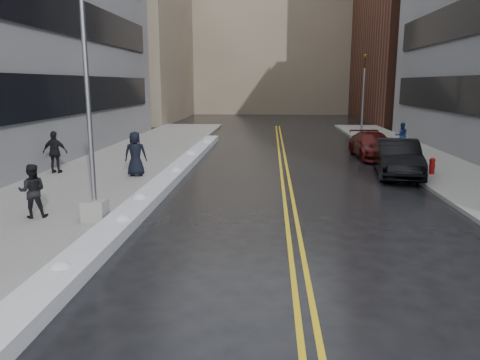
% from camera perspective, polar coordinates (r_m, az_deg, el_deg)
% --- Properties ---
extents(ground, '(160.00, 160.00, 0.00)m').
position_cam_1_polar(ground, '(11.84, -5.39, -8.63)').
color(ground, black).
rests_on(ground, ground).
extents(sidewalk_west, '(5.50, 50.00, 0.15)m').
position_cam_1_polar(sidewalk_west, '(22.64, -15.85, 1.01)').
color(sidewalk_west, gray).
rests_on(sidewalk_west, ground).
extents(sidewalk_east, '(4.00, 50.00, 0.15)m').
position_cam_1_polar(sidewalk_east, '(22.85, 24.66, 0.48)').
color(sidewalk_east, gray).
rests_on(sidewalk_east, ground).
extents(lane_line_left, '(0.12, 50.00, 0.01)m').
position_cam_1_polar(lane_line_left, '(21.36, 5.10, 0.60)').
color(lane_line_left, gold).
rests_on(lane_line_left, ground).
extents(lane_line_right, '(0.12, 50.00, 0.01)m').
position_cam_1_polar(lane_line_right, '(21.37, 5.91, 0.59)').
color(lane_line_right, gold).
rests_on(lane_line_right, ground).
extents(snow_ridge, '(0.90, 30.00, 0.34)m').
position_cam_1_polar(snow_ridge, '(19.82, -8.77, 0.13)').
color(snow_ridge, silver).
rests_on(snow_ridge, ground).
extents(building_west_far, '(14.00, 22.00, 18.00)m').
position_cam_1_polar(building_west_far, '(57.82, -14.27, 16.23)').
color(building_west_far, gray).
rests_on(building_west_far, ground).
extents(building_far, '(36.00, 16.00, 22.00)m').
position_cam_1_polar(building_far, '(71.29, 4.06, 17.24)').
color(building_far, gray).
rests_on(building_far, ground).
extents(lamppost, '(0.65, 0.65, 7.62)m').
position_cam_1_polar(lamppost, '(14.02, -17.76, 4.72)').
color(lamppost, gray).
rests_on(lamppost, sidewalk_west).
extents(fire_hydrant, '(0.26, 0.26, 0.73)m').
position_cam_1_polar(fire_hydrant, '(22.43, 22.37, 1.71)').
color(fire_hydrant, maroon).
rests_on(fire_hydrant, sidewalk_east).
extents(traffic_signal, '(0.16, 0.20, 6.00)m').
position_cam_1_polar(traffic_signal, '(35.59, 14.81, 10.21)').
color(traffic_signal, gray).
rests_on(traffic_signal, sidewalk_east).
extents(pedestrian_b, '(0.94, 0.83, 1.62)m').
position_cam_1_polar(pedestrian_b, '(15.23, -23.99, -1.22)').
color(pedestrian_b, black).
rests_on(pedestrian_b, sidewalk_west).
extents(pedestrian_c, '(1.03, 0.76, 1.93)m').
position_cam_1_polar(pedestrian_c, '(20.70, -12.62, 3.13)').
color(pedestrian_c, black).
rests_on(pedestrian_c, sidewalk_west).
extents(pedestrian_d, '(1.11, 0.47, 1.88)m').
position_cam_1_polar(pedestrian_d, '(22.42, -21.61, 3.17)').
color(pedestrian_d, black).
rests_on(pedestrian_d, sidewalk_west).
extents(pedestrian_east, '(0.78, 0.61, 1.59)m').
position_cam_1_polar(pedestrian_east, '(30.48, 19.08, 5.13)').
color(pedestrian_east, navy).
rests_on(pedestrian_east, sidewalk_east).
extents(car_black, '(2.38, 5.19, 1.65)m').
position_cam_1_polar(car_black, '(22.04, 18.66, 2.54)').
color(car_black, black).
rests_on(car_black, ground).
extents(car_maroon, '(2.13, 4.93, 1.41)m').
position_cam_1_polar(car_maroon, '(27.10, 15.86, 4.07)').
color(car_maroon, '#440B0A').
rests_on(car_maroon, ground).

